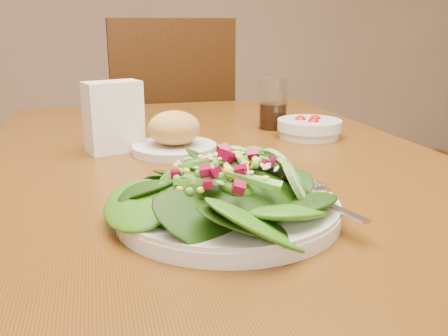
{
  "coord_description": "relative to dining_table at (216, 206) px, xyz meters",
  "views": [
    {
      "loc": [
        -0.22,
        -0.91,
        1.0
      ],
      "look_at": [
        -0.06,
        -0.29,
        0.81
      ],
      "focal_mm": 40.0,
      "sensor_mm": 36.0,
      "label": 1
    }
  ],
  "objects": [
    {
      "name": "dining_table",
      "position": [
        0.0,
        0.0,
        0.0
      ],
      "size": [
        0.9,
        1.4,
        0.75
      ],
      "color": "#5F3613",
      "rests_on": "ground_plane"
    },
    {
      "name": "napkin_holder",
      "position": [
        -0.19,
        0.1,
        0.18
      ],
      "size": [
        0.12,
        0.09,
        0.14
      ],
      "rotation": [
        0.0,
        0.0,
        0.31
      ],
      "color": "white",
      "rests_on": "dining_table"
    },
    {
      "name": "salad_plate",
      "position": [
        -0.05,
        -0.31,
        0.13
      ],
      "size": [
        0.3,
        0.3,
        0.09
      ],
      "rotation": [
        0.0,
        0.0,
        -0.16
      ],
      "color": "silver",
      "rests_on": "dining_table"
    },
    {
      "name": "tomato_bowl",
      "position": [
        0.25,
        0.12,
        0.12
      ],
      "size": [
        0.15,
        0.15,
        0.05
      ],
      "color": "silver",
      "rests_on": "dining_table"
    },
    {
      "name": "drinking_glass",
      "position": [
        0.2,
        0.24,
        0.15
      ],
      "size": [
        0.07,
        0.07,
        0.12
      ],
      "color": "silver",
      "rests_on": "dining_table"
    },
    {
      "name": "chair_far",
      "position": [
        0.04,
        0.99,
        -0.11
      ],
      "size": [
        0.51,
        0.51,
        1.02
      ],
      "rotation": [
        0.0,
        0.0,
        3.22
      ],
      "color": "#3E1F0A",
      "rests_on": "ground_plane"
    },
    {
      "name": "bread_plate",
      "position": [
        -0.07,
        0.06,
        0.14
      ],
      "size": [
        0.17,
        0.17,
        0.09
      ],
      "color": "silver",
      "rests_on": "dining_table"
    }
  ]
}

